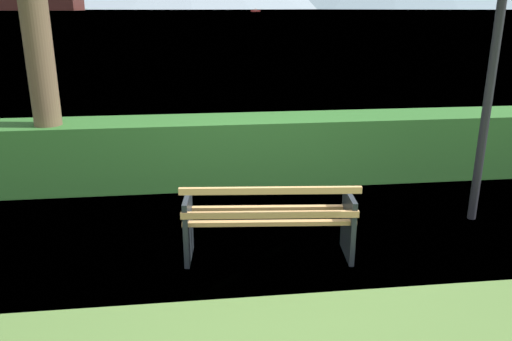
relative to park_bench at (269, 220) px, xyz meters
The scene contains 5 objects.
ground_plane 0.43m from the park_bench, 84.44° to the left, with size 1400.00×1400.00×0.00m, color #4C6B33.
water_surface 309.28m from the park_bench, 90.00° to the left, with size 620.00×620.00×0.00m, color slate.
park_bench is the anchor object (origin of this frame).
hedge_row 2.46m from the park_bench, 89.86° to the left, with size 11.30×0.84×0.95m, color #285B23.
fishing_boat_near 219.76m from the park_bench, 83.04° to the left, with size 4.15×1.69×1.15m.
Camera 1 is at (-0.71, -4.73, 2.49)m, focal length 35.67 mm.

